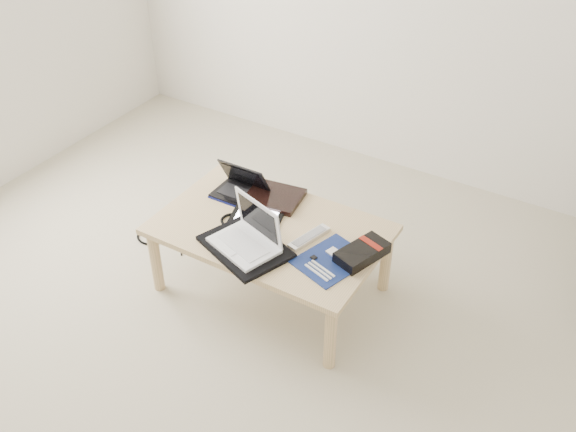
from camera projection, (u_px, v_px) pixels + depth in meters
The scene contains 13 objects.
ground at pixel (212, 357), 2.98m from camera, with size 4.00×4.00×0.00m, color beige.
coffee_table at pixel (270, 235), 3.14m from camera, with size 1.10×0.70×0.40m.
book at pixel (274, 197), 3.29m from camera, with size 0.31×0.27×0.03m.
netbook at pixel (241, 188), 3.31m from camera, with size 0.27×0.20×0.18m.
tablet at pixel (257, 216), 3.17m from camera, with size 0.30×0.26×0.01m.
remote at pixel (309, 237), 3.03m from camera, with size 0.11×0.24×0.02m.
neoprene_sleeve at pixel (245, 247), 2.98m from camera, with size 0.40×0.29×0.02m, color black.
white_laptop at pixel (249, 236), 2.95m from camera, with size 0.36×0.30×0.22m.
motherboard at pixel (331, 260), 2.91m from camera, with size 0.33×0.37×0.01m.
gpu_box at pixel (362, 253), 2.92m from camera, with size 0.20×0.28×0.06m.
cable_coil at pixel (232, 220), 3.15m from camera, with size 0.11×0.11×0.01m, color black.
floor_cable_coil at pixel (153, 235), 3.70m from camera, with size 0.18×0.18×0.01m, color black.
floor_cable_trail at pixel (180, 235), 3.70m from camera, with size 0.01×0.01×0.37m, color black.
Camera 1 is at (1.33, -1.53, 2.31)m, focal length 40.00 mm.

